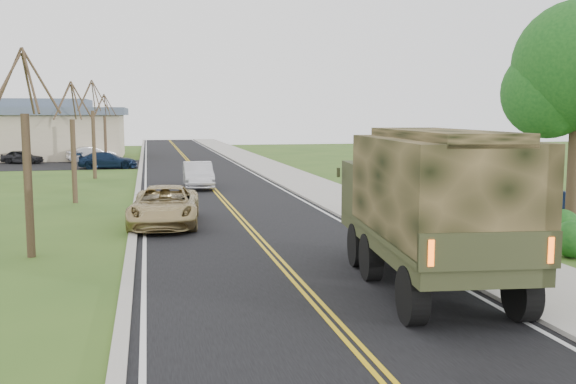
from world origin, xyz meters
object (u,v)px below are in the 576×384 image
object	(u,v)px
military_truck	(428,198)
suv_champagne	(165,206)
sedan_silver	(198,175)
pickup_navy	(556,206)

from	to	relation	value
military_truck	suv_champagne	world-z (taller)	military_truck
sedan_silver	pickup_navy	xyz separation A→B (m)	(12.63, -14.87, -0.08)
sedan_silver	pickup_navy	bearing A→B (deg)	-48.72
military_truck	sedan_silver	xyz separation A→B (m)	(-3.70, 22.64, -1.44)
suv_champagne	pickup_navy	world-z (taller)	suv_champagne
military_truck	pickup_navy	bearing A→B (deg)	47.20
military_truck	sedan_silver	world-z (taller)	military_truck
suv_champagne	military_truck	bearing A→B (deg)	-55.23
pickup_navy	military_truck	bearing A→B (deg)	142.39
suv_champagne	pickup_navy	bearing A→B (deg)	-4.78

